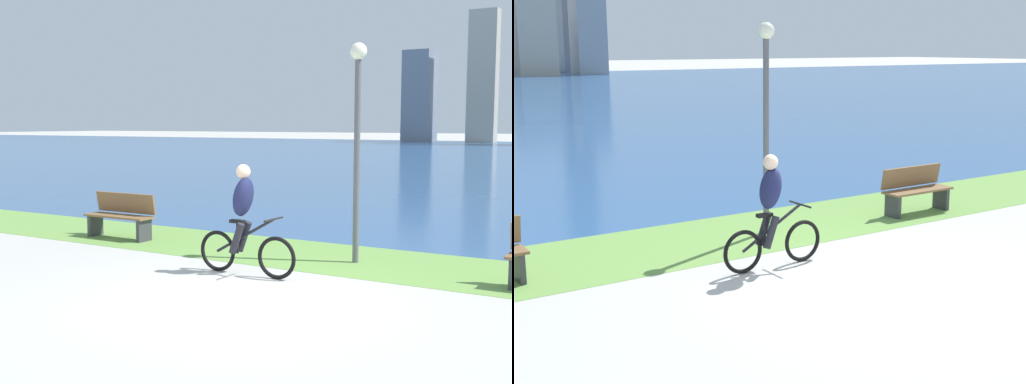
{
  "view_description": "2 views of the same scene",
  "coord_description": "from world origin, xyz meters",
  "views": [
    {
      "loc": [
        4.7,
        -7.16,
        2.28
      ],
      "look_at": [
        -0.59,
        1.35,
        1.27
      ],
      "focal_mm": 47.84,
      "sensor_mm": 36.0,
      "label": 1
    },
    {
      "loc": [
        -6.39,
        -6.89,
        3.18
      ],
      "look_at": [
        -1.0,
        1.1,
        1.2
      ],
      "focal_mm": 49.8,
      "sensor_mm": 36.0,
      "label": 2
    }
  ],
  "objects": [
    {
      "name": "lamppost_tall",
      "position": [
        0.25,
        3.08,
        2.37
      ],
      "size": [
        0.28,
        0.28,
        3.57
      ],
      "color": "#595960",
      "rests_on": "ground"
    },
    {
      "name": "bench_near_path",
      "position": [
        3.48,
        2.7,
        0.45
      ],
      "size": [
        1.5,
        0.47,
        0.9
      ],
      "color": "brown",
      "rests_on": "ground"
    },
    {
      "name": "grass_strip_bayside",
      "position": [
        0.0,
        3.25,
        0.0
      ],
      "size": [
        120.0,
        2.54,
        0.01
      ],
      "primitive_type": "cube",
      "color": "#6B9947",
      "rests_on": "ground"
    },
    {
      "name": "ground_plane",
      "position": [
        0.0,
        0.0,
        0.0
      ],
      "size": [
        300.0,
        300.0,
        0.0
      ],
      "primitive_type": "plane",
      "color": "#B2AFA8"
    },
    {
      "name": "cyclist_lead",
      "position": [
        -0.81,
        1.35,
        0.84
      ],
      "size": [
        1.69,
        0.52,
        1.68
      ],
      "color": "black",
      "rests_on": "ground"
    }
  ]
}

